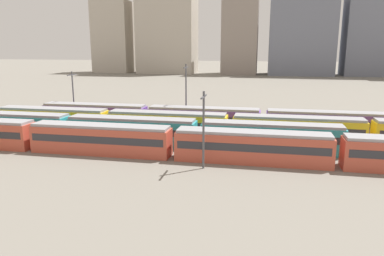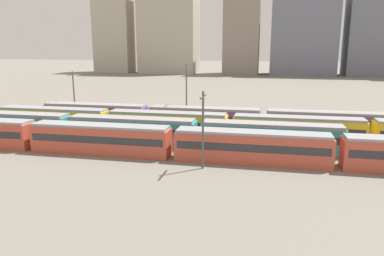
# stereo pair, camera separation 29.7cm
# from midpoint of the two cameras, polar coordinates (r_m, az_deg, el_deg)

# --- Properties ---
(ground_plane) EXTENTS (600.00, 600.00, 0.00)m
(ground_plane) POSITION_cam_midpoint_polar(r_m,az_deg,el_deg) (58.36, -17.70, -1.20)
(ground_plane) COLOR slate
(train_track_0) EXTENTS (112.50, 3.06, 3.75)m
(train_track_0) POSITION_cam_midpoint_polar(r_m,az_deg,el_deg) (43.95, 21.55, -3.35)
(train_track_0) COLOR #BC4C38
(train_track_0) RESTS_ON ground_plane
(train_track_1) EXTENTS (55.80, 3.06, 3.75)m
(train_track_1) POSITION_cam_midpoint_polar(r_m,az_deg,el_deg) (51.49, -9.51, -0.39)
(train_track_1) COLOR teal
(train_track_1) RESTS_ON ground_plane
(train_track_2) EXTENTS (93.60, 3.06, 3.75)m
(train_track_2) POSITION_cam_midpoint_polar(r_m,az_deg,el_deg) (53.49, 15.91, -0.21)
(train_track_2) COLOR yellow
(train_track_2) RESTS_ON ground_plane
(catenary_pole_0) EXTENTS (0.24, 3.20, 8.65)m
(catenary_pole_0) POSITION_cam_midpoint_polar(r_m,az_deg,el_deg) (39.86, 1.59, 0.33)
(catenary_pole_0) COLOR #4C4C51
(catenary_pole_0) RESTS_ON ground_plane
(catenary_pole_1) EXTENTS (0.24, 3.20, 10.48)m
(catenary_pole_1) POSITION_cam_midpoint_polar(r_m,az_deg,el_deg) (62.13, -1.07, 5.64)
(catenary_pole_1) COLOR #4C4C51
(catenary_pole_1) RESTS_ON ground_plane
(catenary_pole_3) EXTENTS (0.24, 3.20, 8.94)m
(catenary_pole_3) POSITION_cam_midpoint_polar(r_m,az_deg,el_deg) (70.02, -18.11, 5.15)
(catenary_pole_3) COLOR #4C4C51
(catenary_pole_3) RESTS_ON ground_plane
(distant_building_0) EXTENTS (18.68, 14.22, 35.86)m
(distant_building_0) POSITION_cam_midpoint_polar(r_m,az_deg,el_deg) (199.99, -12.22, 13.62)
(distant_building_0) COLOR #B2A899
(distant_building_0) RESTS_ON ground_plane
(distant_building_1) EXTENTS (28.27, 18.28, 51.22)m
(distant_building_1) POSITION_cam_midpoint_polar(r_m,az_deg,el_deg) (190.77, -3.92, 16.24)
(distant_building_1) COLOR #B2A899
(distant_building_1) RESTS_ON ground_plane
(distant_building_2) EXTENTS (16.75, 18.05, 36.03)m
(distant_building_2) POSITION_cam_midpoint_polar(r_m,az_deg,el_deg) (184.35, 7.47, 13.93)
(distant_building_2) COLOR gray
(distant_building_2) RESTS_ON ground_plane
(distant_building_3) EXTENTS (29.43, 20.81, 35.07)m
(distant_building_3) POSITION_cam_midpoint_polar(r_m,az_deg,el_deg) (184.54, 16.58, 13.38)
(distant_building_3) COLOR slate
(distant_building_3) RESTS_ON ground_plane
(distant_building_4) EXTENTS (25.13, 15.59, 44.05)m
(distant_building_4) POSITION_cam_midpoint_polar(r_m,az_deg,el_deg) (189.96, 26.46, 13.94)
(distant_building_4) COLOR slate
(distant_building_4) RESTS_ON ground_plane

